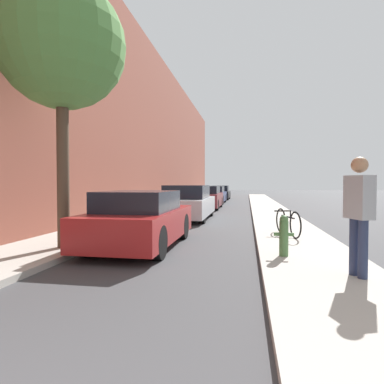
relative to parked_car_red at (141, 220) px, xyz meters
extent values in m
plane|color=#3D3D3F|center=(0.90, 8.86, -0.66)|extent=(120.00, 120.00, 0.00)
cube|color=#ADA89E|center=(-2.00, 8.86, -0.60)|extent=(2.00, 52.00, 0.12)
cube|color=#ADA89E|center=(3.80, 8.86, -0.60)|extent=(2.00, 52.00, 0.12)
cube|color=brown|center=(-3.35, 8.86, 4.23)|extent=(0.70, 52.00, 9.77)
cylinder|color=black|center=(-0.79, 1.28, -0.31)|extent=(0.22, 0.70, 0.70)
cylinder|color=black|center=(0.79, 1.28, -0.31)|extent=(0.22, 0.70, 0.70)
cylinder|color=black|center=(-0.79, -1.21, -0.31)|extent=(0.22, 0.70, 0.70)
cylinder|color=black|center=(0.79, -1.21, -0.31)|extent=(0.22, 0.70, 0.70)
cube|color=maroon|center=(0.00, 0.04, -0.12)|extent=(1.79, 4.01, 0.70)
cube|color=black|center=(0.00, -0.13, 0.47)|extent=(1.57, 2.09, 0.47)
cylinder|color=black|center=(-0.77, 7.54, -0.31)|extent=(0.22, 0.70, 0.70)
cylinder|color=black|center=(0.86, 7.54, -0.31)|extent=(0.22, 0.70, 0.70)
cylinder|color=black|center=(-0.77, 4.69, -0.31)|extent=(0.22, 0.70, 0.70)
cylinder|color=black|center=(0.86, 4.69, -0.31)|extent=(0.22, 0.70, 0.70)
cube|color=silver|center=(0.04, 6.12, -0.11)|extent=(1.85, 4.59, 0.72)
cube|color=black|center=(0.04, 5.93, 0.53)|extent=(1.63, 2.39, 0.55)
cylinder|color=black|center=(-0.71, 13.36, -0.34)|extent=(0.22, 0.64, 0.64)
cylinder|color=black|center=(0.85, 13.36, -0.34)|extent=(0.22, 0.64, 0.64)
cylinder|color=black|center=(-0.71, 10.58, -0.34)|extent=(0.22, 0.64, 0.64)
cylinder|color=black|center=(0.85, 10.58, -0.34)|extent=(0.22, 0.64, 0.64)
cube|color=maroon|center=(0.07, 11.97, -0.10)|extent=(1.78, 4.48, 0.76)
cube|color=black|center=(0.07, 11.79, 0.50)|extent=(1.56, 2.33, 0.46)
cylinder|color=black|center=(-0.81, 18.60, -0.32)|extent=(0.22, 0.67, 0.67)
cylinder|color=black|center=(0.76, 18.60, -0.32)|extent=(0.22, 0.67, 0.67)
cylinder|color=black|center=(-0.81, 15.70, -0.32)|extent=(0.22, 0.67, 0.67)
cylinder|color=black|center=(0.76, 15.70, -0.32)|extent=(0.22, 0.67, 0.67)
cube|color=navy|center=(-0.03, 17.15, -0.13)|extent=(1.78, 4.68, 0.68)
cube|color=black|center=(-0.03, 16.97, 0.44)|extent=(1.57, 2.43, 0.47)
cylinder|color=black|center=(-0.73, 24.61, -0.33)|extent=(0.22, 0.66, 0.66)
cylinder|color=black|center=(0.79, 24.61, -0.33)|extent=(0.22, 0.66, 0.66)
cylinder|color=black|center=(-0.73, 21.99, -0.33)|extent=(0.22, 0.66, 0.66)
cylinder|color=black|center=(0.79, 21.99, -0.33)|extent=(0.22, 0.66, 0.66)
cube|color=black|center=(0.03, 23.30, -0.17)|extent=(1.73, 4.21, 0.60)
cube|color=black|center=(0.03, 23.13, 0.40)|extent=(1.53, 2.19, 0.55)
cylinder|color=#4C3A2B|center=(-1.48, -0.90, 1.31)|extent=(0.26, 0.26, 3.70)
sphere|color=#4C7F3D|center=(-1.48, -0.90, 3.93)|extent=(2.79, 2.79, 2.79)
cylinder|color=#47703D|center=(3.26, -0.97, -0.19)|extent=(0.17, 0.17, 0.69)
sphere|color=#47703D|center=(3.26, -0.97, 0.18)|extent=(0.17, 0.17, 0.17)
cylinder|color=#47703D|center=(3.13, -0.97, -0.11)|extent=(0.11, 0.07, 0.07)
cylinder|color=#47703D|center=(3.40, -0.97, -0.11)|extent=(0.11, 0.07, 0.07)
cylinder|color=#283351|center=(4.19, -2.12, -0.10)|extent=(0.18, 0.18, 0.88)
cylinder|color=#283351|center=(4.26, -2.30, -0.10)|extent=(0.18, 0.18, 0.88)
cube|color=#999EA3|center=(4.23, -2.21, 0.68)|extent=(0.37, 0.49, 0.66)
sphere|color=tan|center=(4.23, -2.21, 1.17)|extent=(0.24, 0.24, 0.24)
torus|color=black|center=(3.51, 2.07, -0.18)|extent=(0.22, 0.69, 0.71)
torus|color=black|center=(3.78, 1.08, -0.18)|extent=(0.22, 0.69, 0.71)
cube|color=black|center=(3.65, 1.57, -0.03)|extent=(0.25, 0.84, 0.04)
cylinder|color=black|center=(3.69, 1.39, 0.07)|extent=(0.04, 0.04, 0.19)
cube|color=black|center=(3.54, 1.99, 0.10)|extent=(0.43, 0.15, 0.04)
camera|label=1|loc=(2.55, -7.40, 0.89)|focal=29.85mm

